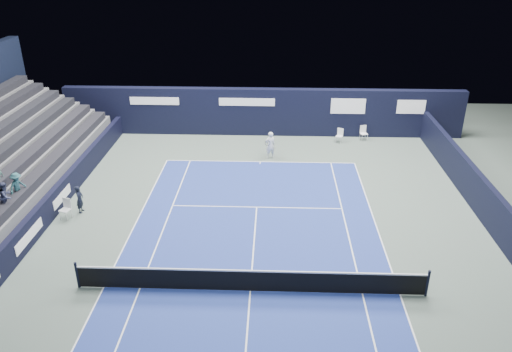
{
  "coord_description": "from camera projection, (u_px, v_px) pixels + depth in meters",
  "views": [
    {
      "loc": [
        0.78,
        -14.78,
        11.74
      ],
      "look_at": [
        -0.07,
        7.2,
        1.3
      ],
      "focal_mm": 35.0,
      "sensor_mm": 36.0,
      "label": 1
    }
  ],
  "objects": [
    {
      "name": "folding_chair_back_b",
      "position": [
        363.0,
        132.0,
        32.13
      ],
      "size": [
        0.51,
        0.5,
        0.96
      ],
      "rotation": [
        0.0,
        0.0,
        0.26
      ],
      "color": "white",
      "rests_on": "ground"
    },
    {
      "name": "line_judge",
      "position": [
        80.0,
        199.0,
        23.5
      ],
      "size": [
        0.33,
        0.5,
        1.36
      ],
      "primitive_type": "imported",
      "rotation": [
        0.0,
        0.0,
        1.59
      ],
      "color": "black",
      "rests_on": "ground"
    },
    {
      "name": "back_sponsor_wall",
      "position": [
        263.0,
        112.0,
        32.63
      ],
      "size": [
        26.0,
        0.63,
        3.1
      ],
      "color": "black",
      "rests_on": "ground"
    },
    {
      "name": "court_surface",
      "position": [
        250.0,
        291.0,
        18.4
      ],
      "size": [
        10.97,
        23.77,
        0.01
      ],
      "primitive_type": "cube",
      "color": "navy",
      "rests_on": "ground"
    },
    {
      "name": "folding_chair_back_a",
      "position": [
        340.0,
        133.0,
        31.79
      ],
      "size": [
        0.52,
        0.54,
        0.9
      ],
      "rotation": [
        0.0,
        0.0,
        -0.43
      ],
      "color": "silver",
      "rests_on": "ground"
    },
    {
      "name": "court_markings",
      "position": [
        250.0,
        291.0,
        18.4
      ],
      "size": [
        11.03,
        23.83,
        0.0
      ],
      "color": "white",
      "rests_on": "court_surface"
    },
    {
      "name": "side_barrier_left",
      "position": [
        58.0,
        197.0,
        23.87
      ],
      "size": [
        0.33,
        22.0,
        1.2
      ],
      "color": "black",
      "rests_on": "ground"
    },
    {
      "name": "tennis_player",
      "position": [
        270.0,
        145.0,
        29.32
      ],
      "size": [
        0.7,
        0.9,
        1.63
      ],
      "color": "white",
      "rests_on": "ground"
    },
    {
      "name": "enclosure_wall_right",
      "position": [
        483.0,
        199.0,
        23.07
      ],
      "size": [
        0.3,
        22.0,
        1.8
      ],
      "primitive_type": "cube",
      "color": "black",
      "rests_on": "ground"
    },
    {
      "name": "ground",
      "position": [
        253.0,
        260.0,
        20.21
      ],
      "size": [
        48.0,
        48.0,
        0.0
      ],
      "primitive_type": "plane",
      "color": "#4C5A51",
      "rests_on": "ground"
    },
    {
      "name": "line_judge_chair",
      "position": [
        66.0,
        207.0,
        23.03
      ],
      "size": [
        0.55,
        0.54,
        0.99
      ],
      "rotation": [
        0.0,
        0.0,
        -0.31
      ],
      "color": "white",
      "rests_on": "ground"
    },
    {
      "name": "tennis_net",
      "position": [
        250.0,
        280.0,
        18.19
      ],
      "size": [
        12.9,
        0.1,
        1.1
      ],
      "color": "black",
      "rests_on": "ground"
    }
  ]
}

